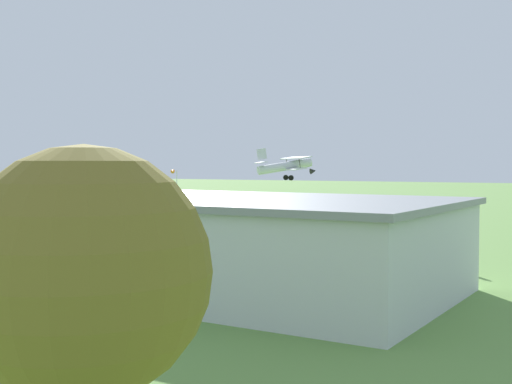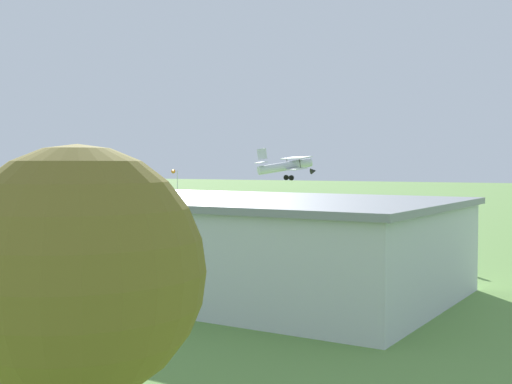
% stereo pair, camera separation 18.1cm
% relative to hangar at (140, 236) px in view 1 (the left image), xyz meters
% --- Properties ---
extents(ground_plane, '(400.00, 400.00, 0.00)m').
position_rel_hangar_xyz_m(ground_plane, '(5.63, -41.56, -2.69)').
color(ground_plane, '#608C42').
extents(hangar, '(39.85, 17.39, 5.37)m').
position_rel_hangar_xyz_m(hangar, '(0.00, 0.00, 0.00)').
color(hangar, silver).
rests_on(hangar, ground_plane).
extents(biplane, '(7.43, 7.43, 3.86)m').
position_rel_hangar_xyz_m(biplane, '(8.44, -38.66, 4.42)').
color(biplane, silver).
extents(car_white, '(2.15, 4.64, 1.56)m').
position_rel_hangar_xyz_m(car_white, '(22.09, -12.74, -1.87)').
color(car_white, white).
rests_on(car_white, ground_plane).
extents(person_near_hangar_door, '(0.46, 0.46, 1.52)m').
position_rel_hangar_xyz_m(person_near_hangar_door, '(-15.00, -15.99, -1.94)').
color(person_near_hangar_door, '#3F3F47').
rests_on(person_near_hangar_door, ground_plane).
extents(person_beside_truck, '(0.52, 0.52, 1.77)m').
position_rel_hangar_xyz_m(person_beside_truck, '(-17.66, -12.11, -1.80)').
color(person_beside_truck, '#72338C').
rests_on(person_beside_truck, ground_plane).
extents(tree_behind_hangar_left, '(5.61, 5.61, 7.71)m').
position_rel_hangar_xyz_m(tree_behind_hangar_left, '(-16.41, 22.58, 2.19)').
color(tree_behind_hangar_left, brown).
rests_on(tree_behind_hangar_left, ground_plane).
extents(windsock, '(1.38, 1.41, 6.57)m').
position_rel_hangar_xyz_m(windsock, '(28.90, -43.91, 3.07)').
color(windsock, silver).
rests_on(windsock, ground_plane).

